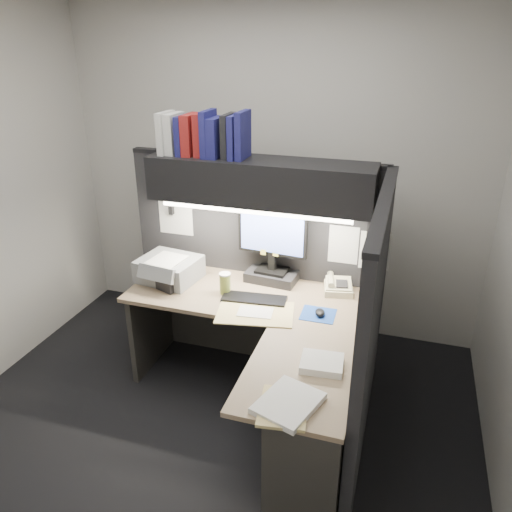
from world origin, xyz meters
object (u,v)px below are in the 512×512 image
at_px(keyboard, 254,299).
at_px(notebook_stack, 169,277).
at_px(desk, 270,384).
at_px(overhead_shelf, 260,182).
at_px(printer, 169,269).
at_px(telephone, 338,287).
at_px(coffee_cup, 225,284).
at_px(monitor, 272,253).

xyz_separation_m(keyboard, notebook_stack, (-0.68, 0.07, 0.03)).
distance_m(desk, overhead_shelf, 1.33).
distance_m(keyboard, printer, 0.72).
relative_size(telephone, coffee_cup, 1.42).
bearing_deg(notebook_stack, desk, -30.60).
height_order(overhead_shelf, keyboard, overhead_shelf).
bearing_deg(monitor, printer, -159.37).
relative_size(desk, monitor, 3.05).
height_order(overhead_shelf, monitor, overhead_shelf).
distance_m(printer, notebook_stack, 0.07).
xyz_separation_m(desk, coffee_cup, (-0.49, 0.53, 0.36)).
xyz_separation_m(overhead_shelf, coffee_cup, (-0.19, -0.22, -0.70)).
height_order(desk, keyboard, keyboard).
bearing_deg(printer, keyboard, -2.50).
distance_m(coffee_cup, printer, 0.48).
relative_size(desk, overhead_shelf, 1.10).
bearing_deg(printer, desk, -24.95).
relative_size(overhead_shelf, coffee_cup, 10.74).
bearing_deg(overhead_shelf, monitor, 41.59).
xyz_separation_m(monitor, keyboard, (-0.03, -0.33, -0.21)).
height_order(keyboard, telephone, telephone).
bearing_deg(notebook_stack, monitor, 19.96).
distance_m(desk, printer, 1.20).
bearing_deg(overhead_shelf, telephone, 3.33).
distance_m(monitor, telephone, 0.53).
relative_size(overhead_shelf, notebook_stack, 5.08).
xyz_separation_m(telephone, printer, (-1.24, -0.17, 0.04)).
xyz_separation_m(desk, overhead_shelf, (-0.30, 0.75, 1.06)).
relative_size(keyboard, printer, 1.07).
relative_size(overhead_shelf, keyboard, 3.49).
bearing_deg(telephone, coffee_cup, -173.15).
bearing_deg(monitor, desk, -69.46).
xyz_separation_m(monitor, notebook_stack, (-0.72, -0.26, -0.18)).
height_order(monitor, notebook_stack, monitor).
bearing_deg(notebook_stack, telephone, 10.58).
bearing_deg(coffee_cup, keyboard, -9.94).
bearing_deg(keyboard, overhead_shelf, 93.16).
height_order(telephone, printer, printer).
bearing_deg(coffee_cup, monitor, 47.96).
height_order(overhead_shelf, coffee_cup, overhead_shelf).
relative_size(monitor, notebook_stack, 1.83).
height_order(keyboard, printer, printer).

